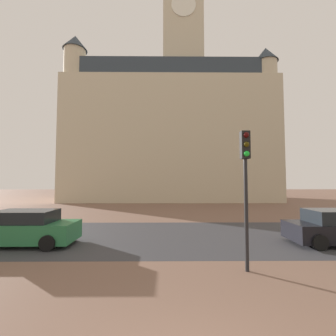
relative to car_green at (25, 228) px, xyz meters
name	(u,v)px	position (x,y,z in m)	size (l,w,h in m)	color
ground_plane	(173,234)	(6.60, 1.99, -0.73)	(120.00, 120.00, 0.00)	brown
street_asphalt_strip	(173,236)	(6.60, 1.61, -0.73)	(120.00, 7.31, 0.00)	#38383D
landmark_building	(172,129)	(7.16, 24.31, 10.04)	(29.17, 12.95, 36.97)	beige
car_green	(25,228)	(0.00, 0.00, 0.00)	(4.40, 1.94, 1.52)	#287042
car_black	(336,228)	(13.88, 0.00, 0.00)	(4.10, 1.98, 1.53)	black
traffic_light_pole	(246,172)	(8.81, -2.96, 2.39)	(0.28, 0.34, 4.45)	black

